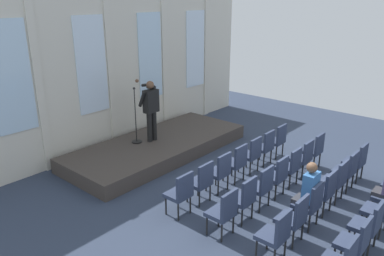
# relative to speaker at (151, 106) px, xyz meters

# --- Properties ---
(ground_plane) EXTENTS (14.78, 14.78, 0.00)m
(ground_plane) POSITION_rel_speaker_xyz_m (0.11, -4.42, -1.37)
(ground_plane) COLOR #2D384C
(rear_partition) EXTENTS (10.56, 0.14, 4.37)m
(rear_partition) POSITION_rel_speaker_xyz_m (0.14, 1.25, 0.84)
(rear_partition) COLOR beige
(rear_partition) RESTS_ON ground
(stage_platform) EXTENTS (5.31, 2.20, 0.38)m
(stage_platform) POSITION_rel_speaker_xyz_m (0.11, -0.14, -1.18)
(stage_platform) COLOR #3F3833
(stage_platform) RESTS_ON ground
(speaker) EXTENTS (0.51, 0.69, 1.69)m
(speaker) POSITION_rel_speaker_xyz_m (0.00, 0.00, 0.00)
(speaker) COLOR black
(speaker) RESTS_ON stage_platform
(mic_stand) EXTENTS (0.28, 0.28, 1.55)m
(mic_stand) POSITION_rel_speaker_xyz_m (-0.38, 0.21, -0.65)
(mic_stand) COLOR black
(mic_stand) RESTS_ON stage_platform
(chair_r0_c0) EXTENTS (0.46, 0.44, 0.94)m
(chair_r0_c0) POSITION_rel_speaker_xyz_m (-1.84, -2.78, -0.83)
(chair_r0_c0) COLOR black
(chair_r0_c0) RESTS_ON ground
(chair_r0_c1) EXTENTS (0.46, 0.44, 0.94)m
(chair_r0_c1) POSITION_rel_speaker_xyz_m (-1.19, -2.78, -0.83)
(chair_r0_c1) COLOR black
(chair_r0_c1) RESTS_ON ground
(chair_r0_c2) EXTENTS (0.46, 0.44, 0.94)m
(chair_r0_c2) POSITION_rel_speaker_xyz_m (-0.54, -2.78, -0.83)
(chair_r0_c2) COLOR black
(chair_r0_c2) RESTS_ON ground
(chair_r0_c3) EXTENTS (0.46, 0.44, 0.94)m
(chair_r0_c3) POSITION_rel_speaker_xyz_m (0.11, -2.78, -0.83)
(chair_r0_c3) COLOR black
(chair_r0_c3) RESTS_ON ground
(chair_r0_c4) EXTENTS (0.46, 0.44, 0.94)m
(chair_r0_c4) POSITION_rel_speaker_xyz_m (0.75, -2.78, -0.83)
(chair_r0_c4) COLOR black
(chair_r0_c4) RESTS_ON ground
(chair_r0_c5) EXTENTS (0.46, 0.44, 0.94)m
(chair_r0_c5) POSITION_rel_speaker_xyz_m (1.40, -2.78, -0.83)
(chair_r0_c5) COLOR black
(chair_r0_c5) RESTS_ON ground
(chair_r0_c6) EXTENTS (0.46, 0.44, 0.94)m
(chair_r0_c6) POSITION_rel_speaker_xyz_m (2.05, -2.78, -0.83)
(chair_r0_c6) COLOR black
(chair_r0_c6) RESTS_ON ground
(chair_r1_c0) EXTENTS (0.46, 0.44, 0.94)m
(chair_r1_c0) POSITION_rel_speaker_xyz_m (-1.84, -3.84, -0.83)
(chair_r1_c0) COLOR black
(chair_r1_c0) RESTS_ON ground
(chair_r1_c1) EXTENTS (0.46, 0.44, 0.94)m
(chair_r1_c1) POSITION_rel_speaker_xyz_m (-1.19, -3.84, -0.83)
(chair_r1_c1) COLOR black
(chair_r1_c1) RESTS_ON ground
(chair_r1_c2) EXTENTS (0.46, 0.44, 0.94)m
(chair_r1_c2) POSITION_rel_speaker_xyz_m (-0.54, -3.84, -0.83)
(chair_r1_c2) COLOR black
(chair_r1_c2) RESTS_ON ground
(chair_r1_c3) EXTENTS (0.46, 0.44, 0.94)m
(chair_r1_c3) POSITION_rel_speaker_xyz_m (0.11, -3.84, -0.83)
(chair_r1_c3) COLOR black
(chair_r1_c3) RESTS_ON ground
(chair_r1_c4) EXTENTS (0.46, 0.44, 0.94)m
(chair_r1_c4) POSITION_rel_speaker_xyz_m (0.75, -3.84, -0.83)
(chair_r1_c4) COLOR black
(chair_r1_c4) RESTS_ON ground
(chair_r1_c5) EXTENTS (0.46, 0.44, 0.94)m
(chair_r1_c5) POSITION_rel_speaker_xyz_m (1.40, -3.84, -0.83)
(chair_r1_c5) COLOR black
(chair_r1_c5) RESTS_ON ground
(chair_r1_c6) EXTENTS (0.46, 0.44, 0.94)m
(chair_r1_c6) POSITION_rel_speaker_xyz_m (2.05, -3.84, -0.83)
(chair_r1_c6) COLOR black
(chair_r1_c6) RESTS_ON ground
(chair_r2_c0) EXTENTS (0.46, 0.44, 0.94)m
(chair_r2_c0) POSITION_rel_speaker_xyz_m (-1.84, -4.91, -0.83)
(chair_r2_c0) COLOR black
(chair_r2_c0) RESTS_ON ground
(chair_r2_c1) EXTENTS (0.46, 0.44, 0.94)m
(chair_r2_c1) POSITION_rel_speaker_xyz_m (-1.19, -4.91, -0.83)
(chair_r2_c1) COLOR black
(chair_r2_c1) RESTS_ON ground
(chair_r2_c2) EXTENTS (0.46, 0.44, 0.94)m
(chair_r2_c2) POSITION_rel_speaker_xyz_m (-0.54, -4.91, -0.83)
(chair_r2_c2) COLOR black
(chair_r2_c2) RESTS_ON ground
(audience_r2_c2) EXTENTS (0.36, 0.39, 1.34)m
(audience_r2_c2) POSITION_rel_speaker_xyz_m (-0.54, -4.82, -0.63)
(audience_r2_c2) COLOR #2D2D33
(audience_r2_c2) RESTS_ON ground
(chair_r2_c3) EXTENTS (0.46, 0.44, 0.94)m
(chair_r2_c3) POSITION_rel_speaker_xyz_m (0.11, -4.91, -0.83)
(chair_r2_c3) COLOR black
(chair_r2_c3) RESTS_ON ground
(chair_r2_c4) EXTENTS (0.46, 0.44, 0.94)m
(chair_r2_c4) POSITION_rel_speaker_xyz_m (0.75, -4.91, -0.83)
(chair_r2_c4) COLOR black
(chair_r2_c4) RESTS_ON ground
(chair_r2_c5) EXTENTS (0.46, 0.44, 0.94)m
(chair_r2_c5) POSITION_rel_speaker_xyz_m (1.40, -4.91, -0.83)
(chair_r2_c5) COLOR black
(chair_r2_c5) RESTS_ON ground
(chair_r2_c6) EXTENTS (0.46, 0.44, 0.94)m
(chair_r2_c6) POSITION_rel_speaker_xyz_m (2.05, -4.91, -0.83)
(chair_r2_c6) COLOR black
(chair_r2_c6) RESTS_ON ground
(chair_r3_c1) EXTENTS (0.46, 0.44, 0.94)m
(chair_r3_c1) POSITION_rel_speaker_xyz_m (-1.19, -5.97, -0.83)
(chair_r3_c1) COLOR black
(chair_r3_c1) RESTS_ON ground
(chair_r3_c2) EXTENTS (0.46, 0.44, 0.94)m
(chair_r3_c2) POSITION_rel_speaker_xyz_m (-0.54, -5.97, -0.83)
(chair_r3_c2) COLOR black
(chair_r3_c2) RESTS_ON ground
(chair_r3_c3) EXTENTS (0.46, 0.44, 0.94)m
(chair_r3_c3) POSITION_rel_speaker_xyz_m (0.11, -5.97, -0.83)
(chair_r3_c3) COLOR black
(chair_r3_c3) RESTS_ON ground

